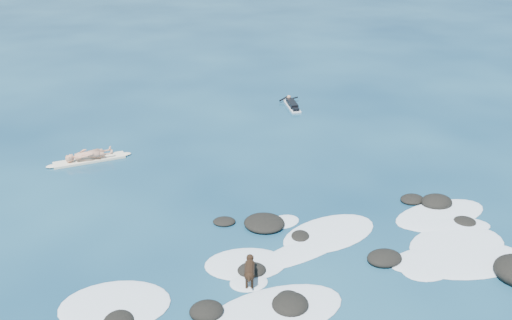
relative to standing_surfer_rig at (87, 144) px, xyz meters
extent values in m
plane|color=#0A2642|center=(5.51, -7.60, -0.78)|extent=(160.00, 160.00, 0.00)
ellipsoid|color=black|center=(2.96, -10.82, -0.69)|extent=(0.94, 0.86, 0.39)
ellipsoid|color=black|center=(8.56, -9.79, -0.69)|extent=(1.20, 1.02, 0.35)
ellipsoid|color=black|center=(6.55, -7.90, -0.73)|extent=(0.80, 0.86, 0.20)
ellipsoid|color=black|center=(11.24, -6.60, -0.72)|extent=(1.01, 0.89, 0.27)
ellipsoid|color=black|center=(5.15, -11.13, -0.68)|extent=(1.33, 1.32, 0.40)
ellipsoid|color=black|center=(4.56, -9.34, -0.71)|extent=(0.92, 0.82, 0.30)
ellipsoid|color=black|center=(5.63, -6.89, -0.69)|extent=(1.82, 1.79, 0.37)
ellipsoid|color=black|center=(4.37, -6.37, -0.73)|extent=(0.90, 0.80, 0.20)
ellipsoid|color=black|center=(5.16, -11.02, -0.71)|extent=(0.99, 1.15, 0.31)
ellipsoid|color=black|center=(12.19, -8.45, -0.73)|extent=(0.93, 0.92, 0.19)
ellipsoid|color=black|center=(11.93, -7.10, -0.66)|extent=(1.13, 0.96, 0.48)
ellipsoid|color=white|center=(4.49, -8.89, -0.77)|extent=(2.67, 2.04, 0.12)
ellipsoid|color=white|center=(11.70, -7.74, -0.77)|extent=(3.89, 2.38, 0.12)
ellipsoid|color=white|center=(4.71, -11.22, -0.77)|extent=(4.14, 2.58, 0.12)
ellipsoid|color=white|center=(11.15, -9.62, -0.77)|extent=(3.76, 2.97, 0.12)
ellipsoid|color=white|center=(11.44, -8.39, -0.77)|extent=(3.32, 2.08, 0.12)
ellipsoid|color=white|center=(7.54, -7.91, -0.77)|extent=(3.88, 2.90, 0.12)
ellipsoid|color=white|center=(10.97, -10.42, -0.77)|extent=(3.93, 2.26, 0.12)
ellipsoid|color=white|center=(9.68, -10.40, -0.77)|extent=(2.24, 1.93, 0.12)
ellipsoid|color=white|center=(0.65, -9.85, -0.77)|extent=(3.24, 2.55, 0.12)
ellipsoid|color=white|center=(6.45, -8.63, -0.77)|extent=(3.87, 2.25, 0.12)
ellipsoid|color=white|center=(6.32, -6.84, -0.77)|extent=(1.34, 1.17, 0.12)
ellipsoid|color=white|center=(10.34, -10.17, -0.77)|extent=(3.58, 1.59, 0.12)
ellipsoid|color=white|center=(4.35, -9.81, -0.77)|extent=(1.10, 0.90, 0.12)
cube|color=#FFEECB|center=(0.00, 0.00, -0.73)|extent=(2.96, 1.06, 0.10)
ellipsoid|color=#FFEECB|center=(1.43, 0.23, -0.73)|extent=(0.63, 0.42, 0.11)
ellipsoid|color=#FFEECB|center=(-1.43, -0.23, -0.73)|extent=(0.63, 0.42, 0.11)
imported|color=tan|center=(0.00, 0.00, 0.26)|extent=(0.56, 0.75, 1.88)
cube|color=white|center=(10.33, 4.43, -0.74)|extent=(0.65, 2.14, 0.08)
ellipsoid|color=white|center=(10.41, 5.48, -0.74)|extent=(0.29, 0.48, 0.08)
cube|color=black|center=(10.33, 4.43, -0.59)|extent=(0.49, 1.32, 0.21)
sphere|color=tan|center=(10.39, 5.17, -0.48)|extent=(0.24, 0.24, 0.22)
cylinder|color=black|center=(10.13, 5.34, -0.60)|extent=(0.53, 0.25, 0.24)
cylinder|color=black|center=(10.67, 5.29, -0.60)|extent=(0.51, 0.32, 0.24)
cube|color=black|center=(10.27, 3.71, -0.63)|extent=(0.37, 0.55, 0.13)
cylinder|color=black|center=(4.35, -9.91, -0.28)|extent=(0.44, 0.65, 0.29)
sphere|color=black|center=(4.43, -9.65, -0.28)|extent=(0.37, 0.37, 0.30)
sphere|color=black|center=(4.28, -10.16, -0.28)|extent=(0.34, 0.34, 0.27)
sphere|color=black|center=(4.47, -9.48, -0.18)|extent=(0.27, 0.27, 0.22)
cone|color=black|center=(4.51, -9.36, -0.19)|extent=(0.15, 0.16, 0.11)
cone|color=black|center=(4.42, -9.48, -0.09)|extent=(0.12, 0.10, 0.10)
cone|color=black|center=(4.53, -9.51, -0.09)|extent=(0.12, 0.10, 0.10)
cylinder|color=black|center=(4.34, -9.69, -0.59)|extent=(0.09, 0.09, 0.39)
cylinder|color=black|center=(4.48, -9.73, -0.59)|extent=(0.09, 0.09, 0.39)
cylinder|color=black|center=(4.22, -10.08, -0.59)|extent=(0.09, 0.09, 0.39)
cylinder|color=black|center=(4.37, -10.12, -0.59)|extent=(0.09, 0.09, 0.39)
cylinder|color=black|center=(4.24, -10.29, -0.23)|extent=(0.13, 0.28, 0.17)
camera|label=1|loc=(1.14, -22.67, 9.00)|focal=40.00mm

